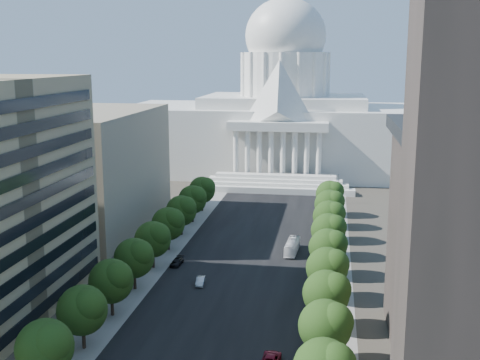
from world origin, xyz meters
The scene contains 31 objects.
road_asphalt centered at (0.00, 90.00, 0.00)m, with size 30.00×260.00×0.01m, color black.
sidewalk_left centered at (-19.00, 90.00, 0.00)m, with size 8.00×260.00×0.02m, color gray.
sidewalk_right centered at (19.00, 90.00, 0.00)m, with size 8.00×260.00×0.02m, color gray.
capitol centered at (0.00, 184.89, 20.01)m, with size 120.00×56.00×73.00m.
office_block_left_far centered at (-48.00, 100.00, 15.00)m, with size 38.00×52.00×30.00m, color gray.
tree_l_b centered at (-17.66, 23.81, 6.45)m, with size 7.79×7.60×9.97m.
tree_l_c centered at (-17.66, 35.81, 6.45)m, with size 7.79×7.60×9.97m.
tree_l_d centered at (-17.66, 47.81, 6.45)m, with size 7.79×7.60×9.97m.
tree_l_e centered at (-17.66, 59.81, 6.45)m, with size 7.79×7.60×9.97m.
tree_l_f centered at (-17.66, 71.81, 6.45)m, with size 7.79×7.60×9.97m.
tree_l_g centered at (-17.66, 83.81, 6.45)m, with size 7.79×7.60×9.97m.
tree_l_h centered at (-17.66, 95.81, 6.45)m, with size 7.79×7.60×9.97m.
tree_l_i centered at (-17.66, 107.81, 6.45)m, with size 7.79×7.60×9.97m.
tree_l_j centered at (-17.66, 119.81, 6.45)m, with size 7.79×7.60×9.97m.
tree_r_c centered at (18.34, 35.81, 6.45)m, with size 7.79×7.60×9.97m.
tree_r_d centered at (18.34, 47.81, 6.45)m, with size 7.79×7.60×9.97m.
tree_r_e centered at (18.34, 59.81, 6.45)m, with size 7.79×7.60×9.97m.
tree_r_f centered at (18.34, 71.81, 6.45)m, with size 7.79×7.60×9.97m.
tree_r_g centered at (18.34, 83.81, 6.45)m, with size 7.79×7.60×9.97m.
tree_r_h centered at (18.34, 95.81, 6.45)m, with size 7.79×7.60×9.97m.
tree_r_i centered at (18.34, 107.81, 6.45)m, with size 7.79×7.60×9.97m.
tree_r_j centered at (18.34, 119.81, 6.45)m, with size 7.79×7.60×9.97m.
streetlight_b centered at (19.90, 35.00, 5.82)m, with size 2.61×0.44×9.00m.
streetlight_c centered at (19.90, 60.00, 5.82)m, with size 2.61×0.44×9.00m.
streetlight_d centered at (19.90, 85.00, 5.82)m, with size 2.61×0.44×9.00m.
streetlight_e centered at (19.90, 110.00, 5.82)m, with size 2.61×0.44×9.00m.
streetlight_f centered at (19.90, 135.00, 5.82)m, with size 2.61×0.44×9.00m.
car_silver centered at (-6.17, 64.08, 0.72)m, with size 1.53×4.40×1.45m, color #ACAEB4.
car_red centered at (10.45, 35.51, 0.77)m, with size 2.57×5.57×1.55m, color maroon.
car_dark_b centered at (-13.50, 74.19, 0.70)m, with size 1.97×4.85×1.41m, color black.
city_bus centered at (10.04, 86.25, 1.42)m, with size 2.39×10.23×2.85m, color silver.
Camera 1 is at (18.15, -43.51, 43.26)m, focal length 45.00 mm.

